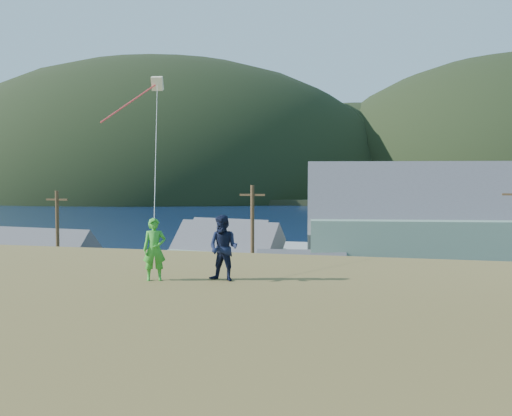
{
  "coord_description": "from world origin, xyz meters",
  "views": [
    {
      "loc": [
        7.04,
        -32.52,
        9.93
      ],
      "look_at": [
        1.78,
        -11.63,
        8.8
      ],
      "focal_mm": 40.0,
      "sensor_mm": 36.0,
      "label": 1
    }
  ],
  "objects_px": {
    "shed_white": "(301,283)",
    "kite_flyer_navy": "(223,248)",
    "wharf": "(295,251)",
    "shed_palegreen_near": "(225,258)",
    "shed_teal": "(34,271)",
    "shed_palegreen_far": "(227,245)",
    "kite_flyer_green": "(154,249)"
  },
  "relations": [
    {
      "from": "shed_teal",
      "to": "shed_palegreen_far",
      "type": "height_order",
      "value": "shed_teal"
    },
    {
      "from": "shed_palegreen_near",
      "to": "shed_white",
      "type": "distance_m",
      "value": 10.93
    },
    {
      "from": "wharf",
      "to": "kite_flyer_green",
      "type": "height_order",
      "value": "kite_flyer_green"
    },
    {
      "from": "shed_white",
      "to": "shed_palegreen_far",
      "type": "relative_size",
      "value": 0.69
    },
    {
      "from": "shed_teal",
      "to": "shed_white",
      "type": "relative_size",
      "value": 1.35
    },
    {
      "from": "wharf",
      "to": "shed_palegreen_near",
      "type": "distance_m",
      "value": 23.65
    },
    {
      "from": "wharf",
      "to": "shed_palegreen_far",
      "type": "distance_m",
      "value": 13.33
    },
    {
      "from": "shed_palegreen_far",
      "to": "kite_flyer_navy",
      "type": "xyz_separation_m",
      "value": [
        14.06,
        -46.18,
        5.58
      ]
    },
    {
      "from": "shed_palegreen_near",
      "to": "kite_flyer_navy",
      "type": "distance_m",
      "value": 36.72
    },
    {
      "from": "shed_teal",
      "to": "kite_flyer_navy",
      "type": "bearing_deg",
      "value": -39.3
    },
    {
      "from": "shed_teal",
      "to": "kite_flyer_green",
      "type": "relative_size",
      "value": 5.93
    },
    {
      "from": "shed_palegreen_far",
      "to": "shed_teal",
      "type": "bearing_deg",
      "value": -98.32
    },
    {
      "from": "shed_white",
      "to": "shed_palegreen_far",
      "type": "distance_m",
      "value": 21.97
    },
    {
      "from": "shed_palegreen_near",
      "to": "kite_flyer_green",
      "type": "relative_size",
      "value": 6.49
    },
    {
      "from": "wharf",
      "to": "shed_palegreen_near",
      "type": "xyz_separation_m",
      "value": [
        -2.21,
        -23.44,
        2.26
      ]
    },
    {
      "from": "shed_white",
      "to": "shed_palegreen_far",
      "type": "height_order",
      "value": "shed_palegreen_far"
    },
    {
      "from": "shed_teal",
      "to": "shed_palegreen_far",
      "type": "bearing_deg",
      "value": 75.41
    },
    {
      "from": "shed_teal",
      "to": "kite_flyer_navy",
      "type": "height_order",
      "value": "kite_flyer_navy"
    },
    {
      "from": "wharf",
      "to": "kite_flyer_green",
      "type": "xyz_separation_m",
      "value": [
        6.73,
        -58.53,
        7.58
      ]
    },
    {
      "from": "wharf",
      "to": "kite_flyer_navy",
      "type": "distance_m",
      "value": 59.25
    },
    {
      "from": "shed_palegreen_near",
      "to": "kite_flyer_navy",
      "type": "bearing_deg",
      "value": -62.6
    },
    {
      "from": "wharf",
      "to": "shed_teal",
      "type": "height_order",
      "value": "shed_teal"
    },
    {
      "from": "shed_teal",
      "to": "shed_white",
      "type": "height_order",
      "value": "shed_teal"
    },
    {
      "from": "shed_palegreen_near",
      "to": "kite_flyer_navy",
      "type": "xyz_separation_m",
      "value": [
        10.74,
        -34.7,
        5.37
      ]
    },
    {
      "from": "shed_teal",
      "to": "shed_white",
      "type": "distance_m",
      "value": 20.63
    },
    {
      "from": "wharf",
      "to": "shed_teal",
      "type": "distance_m",
      "value": 37.17
    },
    {
      "from": "kite_flyer_green",
      "to": "kite_flyer_navy",
      "type": "height_order",
      "value": "kite_flyer_navy"
    },
    {
      "from": "wharf",
      "to": "shed_palegreen_far",
      "type": "height_order",
      "value": "shed_palegreen_far"
    },
    {
      "from": "shed_white",
      "to": "kite_flyer_navy",
      "type": "distance_m",
      "value": 28.24
    },
    {
      "from": "shed_teal",
      "to": "shed_palegreen_far",
      "type": "xyz_separation_m",
      "value": [
        8.81,
        22.27,
        -0.21
      ]
    },
    {
      "from": "shed_white",
      "to": "kite_flyer_navy",
      "type": "bearing_deg",
      "value": -91.97
    },
    {
      "from": "shed_palegreen_near",
      "to": "shed_white",
      "type": "height_order",
      "value": "shed_palegreen_near"
    }
  ]
}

